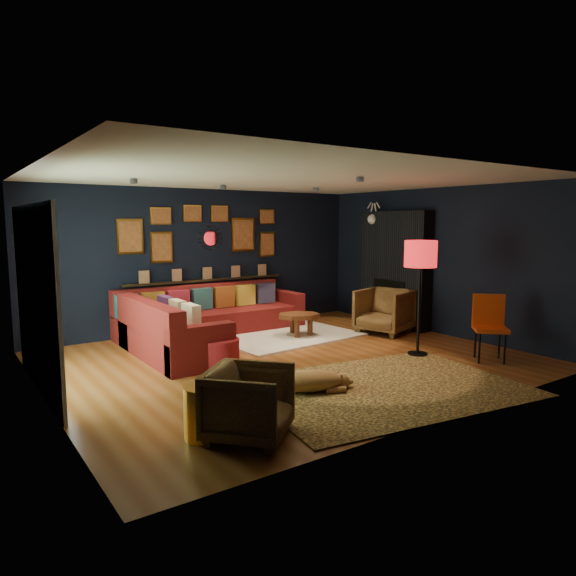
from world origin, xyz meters
TOP-DOWN VIEW (x-y plane):
  - floor at (0.00, 0.00)m, footprint 6.50×6.50m
  - room_walls at (0.00, 0.00)m, footprint 6.50×6.50m
  - sectional at (-0.61, 1.81)m, footprint 3.41×2.69m
  - ledge at (0.00, 2.68)m, footprint 3.20×0.12m
  - gallery_wall at (-0.01, 2.72)m, footprint 3.15×0.04m
  - sunburst_mirror at (0.10, 2.72)m, footprint 0.47×0.16m
  - fireplace at (3.09, 0.90)m, footprint 0.31×1.60m
  - deer_head at (3.14, 1.40)m, footprint 0.50×0.28m
  - sliding_door at (-3.22, 0.60)m, footprint 0.06×2.80m
  - ceiling_spots at (-0.00, 0.80)m, footprint 3.30×2.50m
  - shag_rug at (0.80, 1.29)m, footprint 2.53×1.92m
  - leopard_rug at (0.21, -1.73)m, footprint 3.52×2.75m
  - coffee_table at (1.00, 1.14)m, footprint 0.92×0.83m
  - pouf at (-1.04, 0.20)m, footprint 0.57×0.57m
  - armchair_left at (-1.88, -2.05)m, footprint 0.99×0.99m
  - armchair_right at (2.45, 0.51)m, footprint 1.01×1.05m
  - gold_stool at (-2.20, -1.80)m, footprint 0.40×0.40m
  - orange_chair at (2.39, -1.65)m, footprint 0.64×0.64m
  - floor_lamp at (1.72, -0.91)m, footprint 0.48×0.48m
  - dog at (-0.65, -1.35)m, footprint 1.22×0.93m

SIDE VIEW (x-z plane):
  - floor at x=0.00m, z-range 0.00..0.00m
  - leopard_rug at x=0.21m, z-range 0.00..0.02m
  - shag_rug at x=0.80m, z-range 0.00..0.03m
  - dog at x=-0.65m, z-range 0.02..0.37m
  - pouf at x=-1.04m, z-range 0.03..0.40m
  - gold_stool at x=-2.20m, z-range 0.00..0.49m
  - sectional at x=-0.61m, z-range -0.11..0.75m
  - coffee_table at x=1.00m, z-range 0.15..0.52m
  - armchair_left at x=-1.88m, z-range 0.00..0.74m
  - armchair_right at x=2.45m, z-range 0.00..0.88m
  - orange_chair at x=2.39m, z-range 0.09..1.04m
  - ledge at x=0.00m, z-range 0.90..0.94m
  - fireplace at x=3.09m, z-range -0.08..2.12m
  - sliding_door at x=-3.22m, z-range 0.00..2.20m
  - floor_lamp at x=1.72m, z-range 0.60..2.32m
  - room_walls at x=0.00m, z-range -1.66..4.84m
  - sunburst_mirror at x=0.10m, z-range 1.46..1.93m
  - gallery_wall at x=-0.01m, z-range 1.30..2.32m
  - deer_head at x=3.14m, z-range 1.83..2.28m
  - ceiling_spots at x=0.00m, z-range 2.53..2.59m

